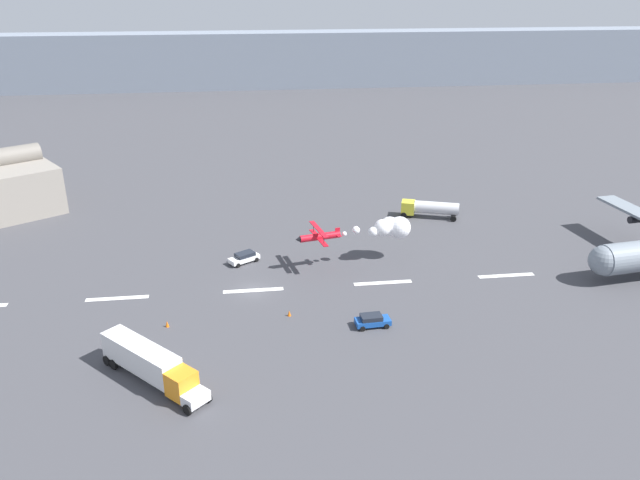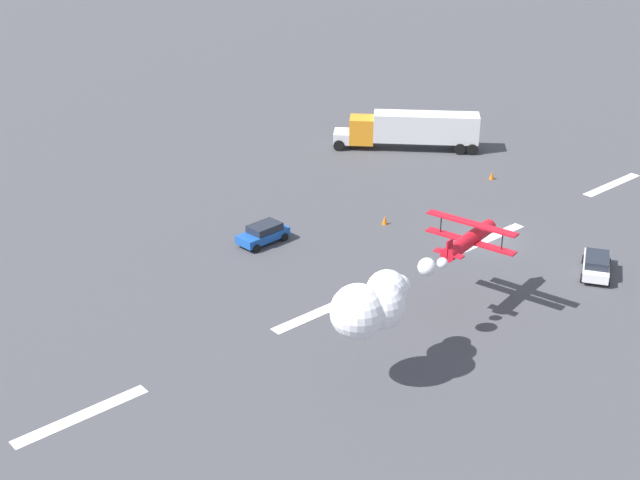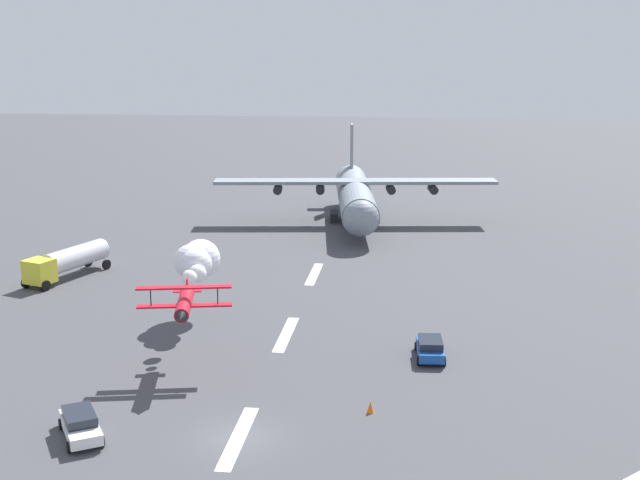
{
  "view_description": "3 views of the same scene",
  "coord_description": "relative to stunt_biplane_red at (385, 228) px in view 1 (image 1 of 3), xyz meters",
  "views": [
    {
      "loc": [
        -0.66,
        -74.91,
        38.68
      ],
      "look_at": [
        9.69,
        5.73,
        4.36
      ],
      "focal_mm": 35.28,
      "sensor_mm": 36.0,
      "label": 1
    },
    {
      "loc": [
        51.68,
        38.87,
        29.52
      ],
      "look_at": [
        16.84,
        -0.96,
        4.73
      ],
      "focal_mm": 49.68,
      "sensor_mm": 36.0,
      "label": 2
    },
    {
      "loc": [
        -42.88,
        -9.84,
        22.03
      ],
      "look_at": [
        40.08,
        0.0,
        2.33
      ],
      "focal_mm": 46.39,
      "sensor_mm": 36.0,
      "label": 3
    }
  ],
  "objects": [
    {
      "name": "followme_car_yellow",
      "position": [
        -5.61,
        -18.7,
        -4.11
      ],
      "size": [
        4.28,
        2.24,
        1.52
      ],
      "color": "#194CA5",
      "rests_on": "ground"
    },
    {
      "name": "runway_stripe_5",
      "position": [
        15.78,
        -7.58,
        -4.92
      ],
      "size": [
        8.0,
        0.9,
        0.01
      ],
      "primitive_type": "cube",
      "color": "white",
      "rests_on": "ground"
    },
    {
      "name": "runway_stripe_2",
      "position": [
        -37.03,
        -7.58,
        -4.92
      ],
      "size": [
        8.0,
        0.9,
        0.01
      ],
      "primitive_type": "cube",
      "color": "white",
      "rests_on": "ground"
    },
    {
      "name": "semi_truck_orange",
      "position": [
        -30.44,
        -26.49,
        -2.8
      ],
      "size": [
        11.95,
        12.32,
        3.7
      ],
      "color": "silver",
      "rests_on": "ground"
    },
    {
      "name": "traffic_cone_far",
      "position": [
        -15.23,
        -14.96,
        -4.55
      ],
      "size": [
        0.44,
        0.44,
        0.75
      ],
      "primitive_type": "cone",
      "color": "orange",
      "rests_on": "ground"
    },
    {
      "name": "runway_stripe_3",
      "position": [
        -19.42,
        -7.58,
        -4.92
      ],
      "size": [
        8.0,
        0.9,
        0.01
      ],
      "primitive_type": "cube",
      "color": "white",
      "rests_on": "ground"
    },
    {
      "name": "traffic_cone_near",
      "position": [
        -29.89,
        -15.7,
        -4.55
      ],
      "size": [
        0.44,
        0.44,
        0.75
      ],
      "primitive_type": "cone",
      "color": "orange",
      "rests_on": "ground"
    },
    {
      "name": "fuel_tanker_truck",
      "position": [
        11.51,
        16.01,
        -3.17
      ],
      "size": [
        9.98,
        5.7,
        2.9
      ],
      "color": "yellow",
      "rests_on": "ground"
    },
    {
      "name": "mountain_ridge_distant",
      "position": [
        -19.42,
        158.44,
        4.92
      ],
      "size": [
        396.0,
        16.0,
        19.68
      ],
      "primitive_type": "cube",
      "color": "gray",
      "rests_on": "ground"
    },
    {
      "name": "airport_staff_sedan",
      "position": [
        -20.43,
        1.45,
        -4.11
      ],
      "size": [
        4.79,
        3.91,
        1.52
      ],
      "color": "white",
      "rests_on": "ground"
    },
    {
      "name": "ground_plane",
      "position": [
        -19.42,
        -7.58,
        -4.92
      ],
      "size": [
        440.0,
        440.0,
        0.0
      ],
      "primitive_type": "plane",
      "color": "#424247",
      "rests_on": "ground"
    },
    {
      "name": "runway_stripe_4",
      "position": [
        -1.82,
        -7.58,
        -4.92
      ],
      "size": [
        8.0,
        0.9,
        0.01
      ],
      "primitive_type": "cube",
      "color": "white",
      "rests_on": "ground"
    },
    {
      "name": "stunt_biplane_red",
      "position": [
        0.0,
        0.0,
        0.0
      ],
      "size": [
        17.19,
        7.15,
        3.24
      ],
      "color": "red"
    }
  ]
}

